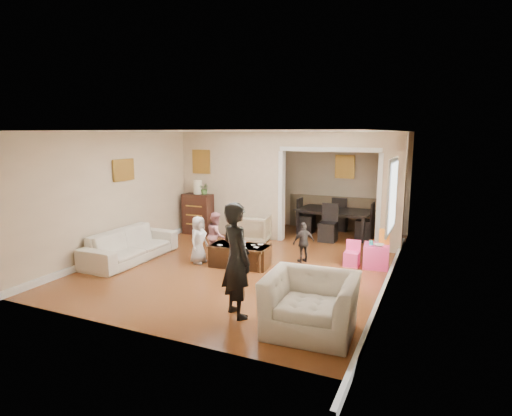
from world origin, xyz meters
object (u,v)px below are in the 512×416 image
at_px(armchair_back, 254,229).
at_px(cyan_cup, 371,243).
at_px(dining_table, 334,223).
at_px(child_kneel_b, 216,235).
at_px(child_toddler, 304,242).
at_px(armchair_front, 311,304).
at_px(child_kneel_a, 199,240).
at_px(coffee_cup, 244,244).
at_px(dresser, 199,214).
at_px(play_table, 376,256).
at_px(sofa, 131,245).
at_px(table_lamp, 198,187).
at_px(coffee_table, 240,256).
at_px(adult_person, 236,260).

distance_m(armchair_back, cyan_cup, 2.95).
height_order(armchair_back, dining_table, armchair_back).
distance_m(dining_table, child_kneel_b, 3.43).
relative_size(child_kneel_b, child_toddler, 1.18).
bearing_deg(armchair_front, armchair_back, 120.15).
bearing_deg(armchair_front, child_kneel_a, 142.71).
bearing_deg(coffee_cup, dining_table, 73.43).
distance_m(dresser, play_table, 4.74).
bearing_deg(sofa, dining_table, -40.79).
bearing_deg(armchair_back, dresser, -18.54).
bearing_deg(sofa, armchair_front, -109.55).
height_order(armchair_front, table_lamp, table_lamp).
xyz_separation_m(coffee_table, child_kneel_a, (-0.85, -0.15, 0.26)).
bearing_deg(child_toddler, coffee_cup, -6.83).
xyz_separation_m(armchair_front, child_toddler, (-1.01, 2.86, 0.03)).
bearing_deg(cyan_cup, child_kneel_b, -168.04).
bearing_deg(play_table, coffee_cup, -155.95).
bearing_deg(dining_table, cyan_cup, -55.00).
bearing_deg(sofa, coffee_cup, -77.52).
relative_size(armchair_back, play_table, 1.55).
bearing_deg(cyan_cup, child_toddler, -171.45).
height_order(coffee_table, dining_table, dining_table).
bearing_deg(dresser, armchair_front, -44.10).
distance_m(sofa, armchair_front, 4.56).
xyz_separation_m(dresser, coffee_cup, (2.28, -2.06, -0.05)).
relative_size(child_kneel_a, child_kneel_b, 0.98).
distance_m(cyan_cup, child_kneel_a, 3.37).
relative_size(sofa, armchair_back, 2.92).
bearing_deg(coffee_table, dresser, 137.46).
bearing_deg(coffee_table, sofa, -166.19).
height_order(child_kneel_b, child_toddler, child_kneel_b).
relative_size(table_lamp, cyan_cup, 4.50).
height_order(table_lamp, cyan_cup, table_lamp).
distance_m(adult_person, child_kneel_a, 2.64).
height_order(armchair_front, dresser, dresser).
bearing_deg(table_lamp, dining_table, 20.57).
bearing_deg(child_toddler, play_table, 143.02).
distance_m(sofa, child_toddler, 3.53).
height_order(table_lamp, dining_table, table_lamp).
distance_m(play_table, cyan_cup, 0.29).
bearing_deg(child_kneel_b, play_table, -104.47).
bearing_deg(table_lamp, armchair_back, -8.73).
bearing_deg(dresser, play_table, -12.34).
bearing_deg(armchair_back, cyan_cup, 154.38).
xyz_separation_m(play_table, dining_table, (-1.36, 2.23, 0.10)).
xyz_separation_m(play_table, child_kneel_b, (-3.14, -0.69, 0.26)).
height_order(dining_table, child_toddler, child_toddler).
relative_size(coffee_cup, child_toddler, 0.13).
height_order(dresser, cyan_cup, dresser).
relative_size(sofa, coffee_cup, 19.97).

